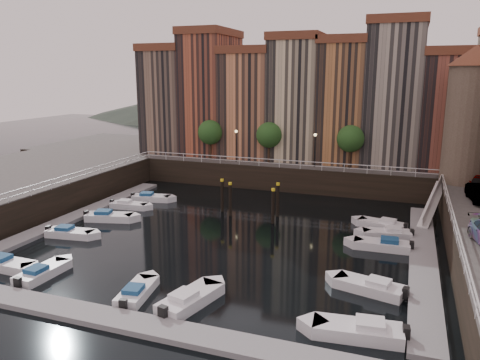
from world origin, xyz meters
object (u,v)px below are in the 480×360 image
at_px(gangway, 433,202).
at_px(boat_left_0, 6,264).
at_px(boat_left_2, 108,217).
at_px(boat_left_1, 70,233).
at_px(car_b, 480,194).
at_px(mooring_pilings, 250,201).
at_px(car_a, 480,185).
at_px(corner_tower, 470,113).

relative_size(gangway, boat_left_0, 1.81).
xyz_separation_m(boat_left_0, boat_left_2, (0.13, 12.44, 0.02)).
bearing_deg(boat_left_1, boat_left_0, -95.65).
bearing_deg(gangway, car_b, -41.80).
bearing_deg(gangway, mooring_pilings, -164.14).
relative_size(boat_left_0, car_a, 1.04).
distance_m(gangway, boat_left_0, 37.89).
bearing_deg(mooring_pilings, boat_left_0, -124.74).
distance_m(boat_left_0, car_b, 39.15).
distance_m(boat_left_1, car_a, 38.28).
bearing_deg(boat_left_0, boat_left_2, 90.11).
xyz_separation_m(car_a, car_b, (-0.47, -4.08, -0.00)).
bearing_deg(boat_left_2, car_b, -1.72).
distance_m(boat_left_0, boat_left_2, 12.44).
bearing_deg(boat_left_2, boat_left_1, -109.34).
height_order(boat_left_2, car_b, car_b).
relative_size(corner_tower, boat_left_0, 3.01).
xyz_separation_m(boat_left_1, boat_left_2, (0.42, 5.13, 0.03)).
height_order(gangway, boat_left_1, gangway).
relative_size(car_a, car_b, 0.97).
xyz_separation_m(corner_tower, boat_left_2, (-32.64, -15.33, -9.82)).
xyz_separation_m(boat_left_2, car_b, (33.31, 7.63, 3.38)).
relative_size(corner_tower, car_a, 3.13).
distance_m(corner_tower, car_b, 10.06).
xyz_separation_m(gangway, car_a, (4.04, 0.89, 1.84)).
relative_size(mooring_pilings, boat_left_1, 1.41).
bearing_deg(boat_left_2, boat_left_0, -105.20).
xyz_separation_m(gangway, boat_left_2, (-29.74, -10.83, -1.54)).
height_order(mooring_pilings, boat_left_1, mooring_pilings).
distance_m(gangway, car_b, 5.13).
xyz_separation_m(corner_tower, gangway, (-2.90, -4.50, -8.28)).
distance_m(mooring_pilings, car_a, 22.00).
xyz_separation_m(mooring_pilings, boat_left_0, (-12.77, -18.41, -1.29)).
xyz_separation_m(corner_tower, car_b, (0.68, -7.70, -6.44)).
bearing_deg(gangway, corner_tower, 57.20).
height_order(mooring_pilings, boat_left_0, mooring_pilings).
bearing_deg(boat_left_0, boat_left_1, 93.02).
distance_m(boat_left_0, car_a, 41.77).
relative_size(boat_left_0, boat_left_1, 1.01).
distance_m(boat_left_2, car_b, 34.34).
height_order(corner_tower, boat_left_1, corner_tower).
xyz_separation_m(corner_tower, car_a, (1.14, -3.61, -6.44)).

